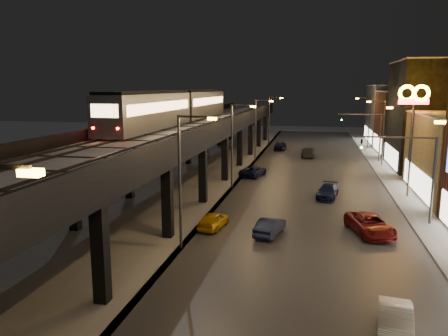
{
  "coord_description": "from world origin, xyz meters",
  "views": [
    {
      "loc": [
        7.95,
        -13.78,
        10.73
      ],
      "look_at": [
        1.54,
        16.46,
        5.0
      ],
      "focal_mm": 35.0,
      "sensor_mm": 36.0,
      "label": 1
    }
  ],
  "objects_px": {
    "car_near_white": "(270,227)",
    "car_far_white": "(280,146)",
    "car_mid_silver": "(253,171)",
    "car_onc_dark": "(370,225)",
    "car_onc_silver": "(395,326)",
    "car_taxi": "(214,221)",
    "subway_train": "(178,106)",
    "car_onc_white": "(327,192)",
    "car_mid_dark": "(308,153)"
  },
  "relations": [
    {
      "from": "car_near_white",
      "to": "car_mid_dark",
      "type": "distance_m",
      "value": 37.73
    },
    {
      "from": "subway_train",
      "to": "car_near_white",
      "type": "height_order",
      "value": "subway_train"
    },
    {
      "from": "car_onc_silver",
      "to": "car_onc_dark",
      "type": "distance_m",
      "value": 14.06
    },
    {
      "from": "car_near_white",
      "to": "car_mid_silver",
      "type": "xyz_separation_m",
      "value": [
        -4.3,
        21.07,
        0.03
      ]
    },
    {
      "from": "car_far_white",
      "to": "car_mid_silver",
      "type": "bearing_deg",
      "value": 90.84
    },
    {
      "from": "car_near_white",
      "to": "car_onc_dark",
      "type": "distance_m",
      "value": 7.4
    },
    {
      "from": "car_onc_dark",
      "to": "car_mid_dark",
      "type": "bearing_deg",
      "value": 82.01
    },
    {
      "from": "car_onc_silver",
      "to": "car_onc_white",
      "type": "relative_size",
      "value": 0.93
    },
    {
      "from": "car_onc_silver",
      "to": "car_onc_white",
      "type": "height_order",
      "value": "car_onc_silver"
    },
    {
      "from": "car_mid_dark",
      "to": "car_onc_white",
      "type": "bearing_deg",
      "value": 95.2
    },
    {
      "from": "car_near_white",
      "to": "car_onc_dark",
      "type": "xyz_separation_m",
      "value": [
        7.2,
        1.69,
        0.1
      ]
    },
    {
      "from": "car_near_white",
      "to": "car_onc_white",
      "type": "height_order",
      "value": "car_onc_white"
    },
    {
      "from": "car_taxi",
      "to": "car_mid_dark",
      "type": "height_order",
      "value": "car_mid_dark"
    },
    {
      "from": "car_onc_dark",
      "to": "car_taxi",
      "type": "bearing_deg",
      "value": 168.76
    },
    {
      "from": "car_mid_silver",
      "to": "car_mid_dark",
      "type": "height_order",
      "value": "car_mid_dark"
    },
    {
      "from": "subway_train",
      "to": "car_near_white",
      "type": "bearing_deg",
      "value": -56.55
    },
    {
      "from": "car_mid_dark",
      "to": "car_onc_silver",
      "type": "xyz_separation_m",
      "value": [
        4.75,
        -50.04,
        -0.06
      ]
    },
    {
      "from": "car_mid_dark",
      "to": "car_far_white",
      "type": "distance_m",
      "value": 8.62
    },
    {
      "from": "car_taxi",
      "to": "car_near_white",
      "type": "relative_size",
      "value": 0.97
    },
    {
      "from": "car_near_white",
      "to": "car_mid_silver",
      "type": "distance_m",
      "value": 21.5
    },
    {
      "from": "car_onc_silver",
      "to": "car_mid_silver",
      "type": "bearing_deg",
      "value": 116.05
    },
    {
      "from": "car_mid_silver",
      "to": "car_far_white",
      "type": "bearing_deg",
      "value": -81.0
    },
    {
      "from": "car_taxi",
      "to": "car_onc_dark",
      "type": "xyz_separation_m",
      "value": [
        11.61,
        1.03,
        0.1
      ]
    },
    {
      "from": "subway_train",
      "to": "car_taxi",
      "type": "distance_m",
      "value": 22.96
    },
    {
      "from": "car_mid_silver",
      "to": "subway_train",
      "type": "bearing_deg",
      "value": 17.21
    },
    {
      "from": "subway_train",
      "to": "car_mid_silver",
      "type": "xyz_separation_m",
      "value": [
        9.1,
        0.79,
        -7.83
      ]
    },
    {
      "from": "car_onc_dark",
      "to": "car_onc_silver",
      "type": "bearing_deg",
      "value": -108.49
    },
    {
      "from": "subway_train",
      "to": "car_mid_dark",
      "type": "relative_size",
      "value": 7.54
    },
    {
      "from": "car_onc_silver",
      "to": "car_near_white",
      "type": "bearing_deg",
      "value": 126.25
    },
    {
      "from": "car_mid_dark",
      "to": "car_onc_white",
      "type": "xyz_separation_m",
      "value": [
        2.43,
        -25.6,
        -0.1
      ]
    },
    {
      "from": "subway_train",
      "to": "car_onc_white",
      "type": "height_order",
      "value": "subway_train"
    },
    {
      "from": "car_near_white",
      "to": "car_far_white",
      "type": "xyz_separation_m",
      "value": [
        -2.95,
        44.79,
        0.12
      ]
    },
    {
      "from": "car_mid_silver",
      "to": "car_far_white",
      "type": "distance_m",
      "value": 23.76
    },
    {
      "from": "car_near_white",
      "to": "car_onc_silver",
      "type": "height_order",
      "value": "car_onc_silver"
    },
    {
      "from": "subway_train",
      "to": "car_taxi",
      "type": "height_order",
      "value": "subway_train"
    },
    {
      "from": "car_near_white",
      "to": "car_mid_silver",
      "type": "height_order",
      "value": "car_mid_silver"
    },
    {
      "from": "car_taxi",
      "to": "subway_train",
      "type": "bearing_deg",
      "value": -57.11
    },
    {
      "from": "car_near_white",
      "to": "car_far_white",
      "type": "bearing_deg",
      "value": -73.3
    },
    {
      "from": "subway_train",
      "to": "car_onc_silver",
      "type": "relative_size",
      "value": 9.36
    },
    {
      "from": "car_mid_silver",
      "to": "car_onc_silver",
      "type": "height_order",
      "value": "car_onc_silver"
    },
    {
      "from": "subway_train",
      "to": "car_mid_silver",
      "type": "bearing_deg",
      "value": 4.95
    },
    {
      "from": "car_mid_silver",
      "to": "car_mid_dark",
      "type": "relative_size",
      "value": 0.94
    },
    {
      "from": "car_onc_silver",
      "to": "subway_train",
      "type": "bearing_deg",
      "value": 129.46
    },
    {
      "from": "car_near_white",
      "to": "car_onc_silver",
      "type": "xyz_separation_m",
      "value": [
        6.67,
        -12.35,
        0.04
      ]
    },
    {
      "from": "car_taxi",
      "to": "car_far_white",
      "type": "relative_size",
      "value": 0.84
    },
    {
      "from": "car_mid_silver",
      "to": "car_onc_dark",
      "type": "distance_m",
      "value": 22.53
    },
    {
      "from": "car_onc_white",
      "to": "car_near_white",
      "type": "bearing_deg",
      "value": -101.22
    },
    {
      "from": "car_mid_dark",
      "to": "car_onc_dark",
      "type": "bearing_deg",
      "value": 98.12
    },
    {
      "from": "car_far_white",
      "to": "car_onc_dark",
      "type": "relative_size",
      "value": 0.84
    },
    {
      "from": "car_far_white",
      "to": "car_onc_silver",
      "type": "bearing_deg",
      "value": 103.65
    }
  ]
}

